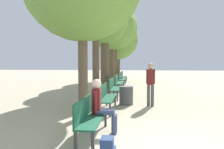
# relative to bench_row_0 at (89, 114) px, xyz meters

# --- Properties ---
(bench_row_0) EXTENTS (0.42, 1.85, 0.93)m
(bench_row_0) POSITION_rel_bench_row_0_xyz_m (0.00, 0.00, 0.00)
(bench_row_0) COLOR #195138
(bench_row_0) RESTS_ON ground_plane
(bench_row_1) EXTENTS (0.42, 1.85, 0.93)m
(bench_row_1) POSITION_rel_bench_row_0_xyz_m (0.00, 2.79, 0.00)
(bench_row_1) COLOR #195138
(bench_row_1) RESTS_ON ground_plane
(bench_row_2) EXTENTS (0.42, 1.85, 0.93)m
(bench_row_2) POSITION_rel_bench_row_0_xyz_m (0.00, 5.57, 0.00)
(bench_row_2) COLOR #195138
(bench_row_2) RESTS_ON ground_plane
(bench_row_3) EXTENTS (0.42, 1.85, 0.93)m
(bench_row_3) POSITION_rel_bench_row_0_xyz_m (0.00, 8.36, 0.00)
(bench_row_3) COLOR #195138
(bench_row_3) RESTS_ON ground_plane
(bench_row_4) EXTENTS (0.42, 1.85, 0.93)m
(bench_row_4) POSITION_rel_bench_row_0_xyz_m (0.00, 11.15, 0.00)
(bench_row_4) COLOR #195138
(bench_row_4) RESTS_ON ground_plane
(bench_row_5) EXTENTS (0.42, 1.85, 0.93)m
(bench_row_5) POSITION_rel_bench_row_0_xyz_m (0.00, 13.94, 0.00)
(bench_row_5) COLOR #195138
(bench_row_5) RESTS_ON ground_plane
(tree_row_2) EXTENTS (2.49, 2.49, 5.17)m
(tree_row_2) POSITION_rel_bench_row_0_xyz_m (-0.56, 6.59, 3.28)
(tree_row_2) COLOR brown
(tree_row_2) RESTS_ON ground_plane
(tree_row_3) EXTENTS (3.22, 3.22, 5.76)m
(tree_row_3) POSITION_rel_bench_row_0_xyz_m (-0.56, 10.09, 3.56)
(tree_row_3) COLOR brown
(tree_row_3) RESTS_ON ground_plane
(tree_row_4) EXTENTS (3.53, 3.53, 6.25)m
(tree_row_4) POSITION_rel_bench_row_0_xyz_m (-0.56, 12.66, 3.92)
(tree_row_4) COLOR brown
(tree_row_4) RESTS_ON ground_plane
(tree_row_5) EXTENTS (3.68, 3.68, 5.64)m
(tree_row_5) POSITION_rel_bench_row_0_xyz_m (-0.56, 15.10, 3.23)
(tree_row_5) COLOR brown
(tree_row_5) RESTS_ON ground_plane
(person_seated) EXTENTS (0.62, 0.35, 1.33)m
(person_seated) POSITION_rel_bench_row_0_xyz_m (0.23, 0.33, 0.16)
(person_seated) COLOR #384260
(person_seated) RESTS_ON ground_plane
(backpack) EXTENTS (0.26, 0.28, 0.40)m
(backpack) POSITION_rel_bench_row_0_xyz_m (0.57, -1.10, -0.35)
(backpack) COLOR navy
(backpack) RESTS_ON ground_plane
(pedestrian_near) EXTENTS (0.34, 0.23, 1.69)m
(pedestrian_near) POSITION_rel_bench_row_0_xyz_m (1.64, 3.71, 0.42)
(pedestrian_near) COLOR #4C4C4C
(pedestrian_near) RESTS_ON ground_plane
(trash_bin) EXTENTS (0.56, 0.56, 0.74)m
(trash_bin) POSITION_rel_bench_row_0_xyz_m (0.68, 3.98, -0.17)
(trash_bin) COLOR #4C4C51
(trash_bin) RESTS_ON ground_plane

